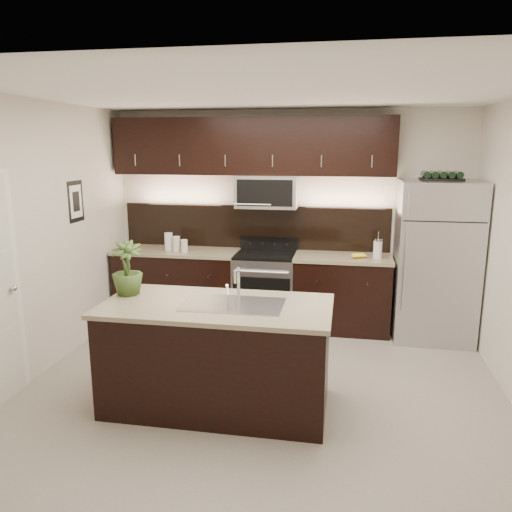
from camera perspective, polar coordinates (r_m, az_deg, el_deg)
The scene contains 12 objects.
ground at distance 4.95m, azimuth 0.78°, elevation -14.62°, with size 4.50×4.50×0.00m, color gray.
room_walls at distance 4.42m, azimuth -0.66°, elevation 5.22°, with size 4.52×4.02×2.71m.
counter_run at distance 6.40m, azimuth -0.75°, elevation -3.71°, with size 3.51×0.65×0.94m.
upper_fixtures at distance 6.29m, azimuth -0.29°, elevation 11.42°, with size 3.49×0.40×1.66m.
island at distance 4.44m, azimuth -4.46°, elevation -11.23°, with size 1.96×0.96×0.94m.
sink_faucet at distance 4.24m, azimuth -2.57°, elevation -5.35°, with size 0.84×0.50×0.28m.
refrigerator at distance 6.21m, azimuth 19.75°, elevation -0.54°, with size 0.90×0.81×1.87m, color #B2B2B7.
wine_rack at distance 6.08m, azimuth 20.43°, elevation 8.55°, with size 0.46×0.29×0.11m.
plant at distance 4.61m, azimuth -14.53°, elevation -1.37°, with size 0.27×0.27×0.48m, color #354E1F.
canisters at distance 6.44m, azimuth -9.30°, elevation 1.45°, with size 0.33×0.18×0.23m.
french_press at distance 6.12m, azimuth 13.74°, elevation 0.82°, with size 0.11×0.11×0.31m.
bananas at distance 6.10m, azimuth 11.11°, elevation 0.07°, with size 0.19×0.15×0.06m, color yellow.
Camera 1 is at (0.72, -4.35, 2.25)m, focal length 35.00 mm.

